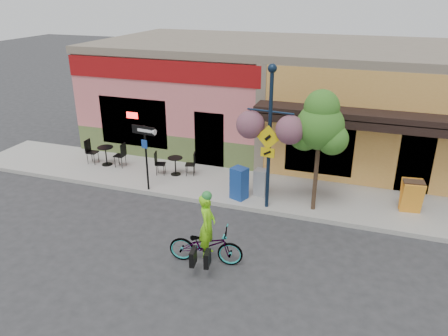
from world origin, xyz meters
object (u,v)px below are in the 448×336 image
(bicycle, at_px, (206,245))
(lamp_post, at_px, (269,139))
(building, at_px, (306,96))
(newspaper_box_grey, at_px, (261,182))
(newspaper_box_blue, at_px, (239,183))
(cyclist_rider, at_px, (207,234))
(one_way_sign, at_px, (146,158))
(street_tree, at_px, (318,152))

(bicycle, xyz_separation_m, lamp_post, (0.81, 3.30, 1.91))
(building, bearing_deg, newspaper_box_grey, -94.02)
(newspaper_box_blue, xyz_separation_m, newspaper_box_grey, (0.62, 0.50, -0.09))
(cyclist_rider, relative_size, lamp_post, 0.38)
(one_way_sign, relative_size, street_tree, 0.60)
(cyclist_rider, bearing_deg, building, -13.43)
(one_way_sign, bearing_deg, street_tree, 10.52)
(lamp_post, bearing_deg, newspaper_box_blue, 170.66)
(newspaper_box_grey, bearing_deg, lamp_post, -55.27)
(one_way_sign, relative_size, newspaper_box_grey, 2.54)
(building, bearing_deg, street_tree, -77.57)
(lamp_post, distance_m, street_tree, 1.51)
(cyclist_rider, relative_size, newspaper_box_blue, 1.57)
(bicycle, bearing_deg, building, -13.71)
(newspaper_box_blue, height_order, street_tree, street_tree)
(one_way_sign, bearing_deg, lamp_post, 7.57)
(building, height_order, one_way_sign, building)
(lamp_post, xyz_separation_m, newspaper_box_grey, (-0.40, 0.77, -1.82))
(building, height_order, newspaper_box_blue, building)
(one_way_sign, distance_m, newspaper_box_blue, 3.27)
(cyclist_rider, bearing_deg, newspaper_box_grey, -14.04)
(building, xyz_separation_m, cyclist_rider, (-0.78, -10.05, -1.40))
(newspaper_box_blue, distance_m, street_tree, 2.82)
(lamp_post, bearing_deg, cyclist_rider, -97.06)
(lamp_post, bearing_deg, bicycle, -97.88)
(bicycle, bearing_deg, newspaper_box_grey, -14.74)
(one_way_sign, xyz_separation_m, street_tree, (5.64, 0.43, 0.78))
(one_way_sign, height_order, newspaper_box_grey, one_way_sign)
(cyclist_rider, bearing_deg, one_way_sign, 38.15)
(bicycle, xyz_separation_m, cyclist_rider, (0.05, 0.00, 0.34))
(one_way_sign, bearing_deg, newspaper_box_grey, 19.12)
(bicycle, distance_m, lamp_post, 3.90)
(bicycle, xyz_separation_m, one_way_sign, (-3.40, 3.20, 0.80))
(building, relative_size, street_tree, 4.69)
(bicycle, bearing_deg, one_way_sign, 37.73)
(building, xyz_separation_m, newspaper_box_grey, (-0.42, -5.98, -1.64))
(newspaper_box_blue, relative_size, newspaper_box_grey, 1.19)
(lamp_post, distance_m, newspaper_box_grey, 2.01)
(one_way_sign, bearing_deg, cyclist_rider, -36.66)
(cyclist_rider, bearing_deg, newspaper_box_blue, -4.88)
(newspaper_box_blue, bearing_deg, lamp_post, 5.81)
(newspaper_box_grey, relative_size, street_tree, 0.24)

